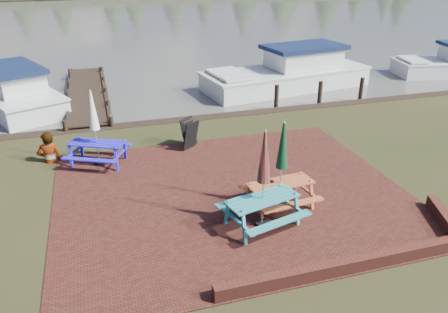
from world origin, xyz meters
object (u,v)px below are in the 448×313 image
chalkboard (190,134)px  picnic_table_red (281,179)px  boat_near (289,75)px  person (45,133)px  picnic_table_teal (263,194)px  picnic_table_blue (96,139)px  jetty (87,93)px  boat_jetty (12,92)px

chalkboard → picnic_table_red: bearing=-109.0°
boat_near → person: size_ratio=4.42×
picnic_table_teal → picnic_table_blue: (-3.50, 4.49, -0.03)m
picnic_table_red → person: (-5.63, 4.40, 0.17)m
picnic_table_red → picnic_table_blue: picnic_table_blue is taller
jetty → person: size_ratio=4.73×
picnic_table_red → jetty: bearing=105.4°
picnic_table_teal → chalkboard: (-0.61, 4.85, -0.33)m
picnic_table_red → picnic_table_blue: (-4.21, 3.86, 0.01)m
picnic_table_blue → jetty: bearing=118.2°
picnic_table_teal → picnic_table_blue: bearing=113.4°
jetty → boat_near: bearing=-4.7°
chalkboard → jetty: size_ratio=0.11×
boat_jetty → jetty: bearing=-23.9°
picnic_table_blue → jetty: size_ratio=0.25×
picnic_table_red → picnic_table_blue: bearing=131.3°
picnic_table_teal → jetty: size_ratio=0.26×
jetty → boat_near: size_ratio=1.07×
picnic_table_blue → boat_jetty: 8.05m
picnic_table_red → boat_near: (4.98, 10.43, -0.33)m
chalkboard → person: 4.33m
jetty → boat_jetty: (-3.02, 0.01, 0.30)m
jetty → person: 6.95m
picnic_table_blue → boat_near: size_ratio=0.27×
chalkboard → person: bearing=141.3°
picnic_table_red → boat_jetty: size_ratio=0.30×
picnic_table_red → person: size_ratio=1.17×
picnic_table_red → jetty: (-4.45, 11.20, -0.67)m
picnic_table_teal → picnic_table_red: picnic_table_teal is taller
picnic_table_blue → picnic_table_teal: bearing=-25.7°
picnic_table_red → chalkboard: size_ratio=2.35×
picnic_table_blue → boat_jetty: size_ratio=0.31×
picnic_table_blue → picnic_table_red: bearing=-16.2°
boat_jetty → person: person is taller
picnic_table_red → boat_near: picnic_table_red is taller
chalkboard → person: (-4.31, 0.18, 0.47)m
picnic_table_teal → picnic_table_red: 0.95m
person → chalkboard: bearing=176.7°
chalkboard → picnic_table_blue: bearing=150.8°
picnic_table_blue → chalkboard: (2.89, 0.36, -0.30)m
boat_jetty → boat_near: bearing=-27.3°
picnic_table_teal → picnic_table_blue: 5.69m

